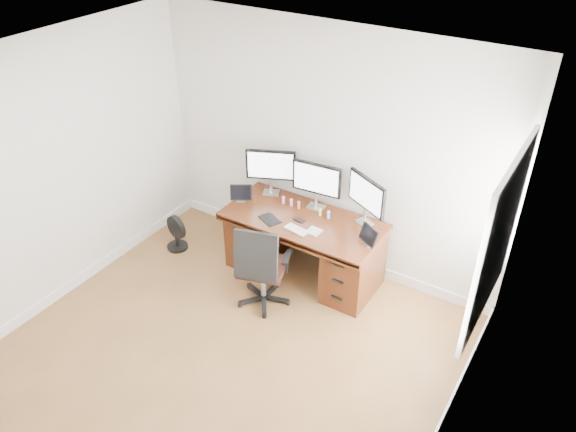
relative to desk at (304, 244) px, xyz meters
The scene contains 20 objects.
ground 1.87m from the desk, 90.00° to the right, with size 4.50×4.50×0.00m, color brown.
back_wall 1.04m from the desk, 90.00° to the left, with size 4.00×0.10×2.70m, color silver.
right_wall 2.80m from the desk, 40.79° to the right, with size 0.10×4.50×2.70m.
desk is the anchor object (origin of this frame).
office_chair 0.68m from the desk, 99.35° to the right, with size 0.66×0.66×0.99m.
floor_fan 1.59m from the desk, 165.91° to the right, with size 0.30×0.25×0.43m.
monitor_left 0.93m from the desk, 157.67° to the left, with size 0.52×0.26×0.53m.
monitor_center 0.72m from the desk, 89.97° to the left, with size 0.55×0.15×0.53m.
monitor_right 0.93m from the desk, 22.33° to the left, with size 0.50×0.29×0.53m.
tablet_left 0.89m from the desk, behind, with size 0.24×0.19×0.19m.
tablet_right 0.88m from the desk, ahead, with size 0.24×0.18×0.19m.
keyboard 0.44m from the desk, 78.28° to the right, with size 0.26×0.11×0.01m, color silver.
trackpad 0.45m from the desk, 39.41° to the right, with size 0.14×0.14×0.01m, color silver.
drawing_tablet 0.51m from the desk, 140.84° to the right, with size 0.24×0.15×0.01m, color black.
phone 0.36m from the desk, 100.89° to the right, with size 0.12×0.06×0.01m, color black.
figurine_purple 0.54m from the desk, 160.74° to the left, with size 0.04×0.04×0.09m.
figurine_pink 0.48m from the desk, 153.43° to the left, with size 0.04×0.04×0.09m.
figurine_brown 0.44m from the desk, 140.41° to the left, with size 0.04×0.04×0.09m.
figurine_yellow 0.43m from the desk, 44.97° to the left, with size 0.04×0.04×0.09m.
figurine_blue 0.47m from the desk, 28.45° to the left, with size 0.04×0.04×0.09m.
Camera 1 is at (2.47, -2.46, 3.99)m, focal length 35.00 mm.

